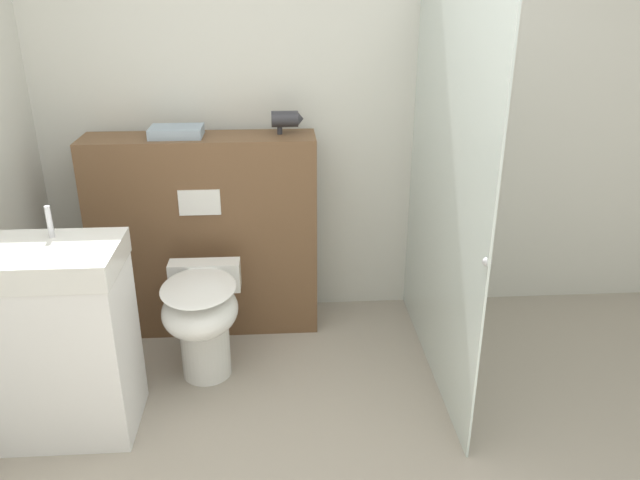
# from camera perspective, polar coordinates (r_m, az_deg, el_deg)

# --- Properties ---
(wall_back) EXTENTS (8.00, 0.06, 2.50)m
(wall_back) POSITION_cam_1_polar(r_m,az_deg,el_deg) (3.60, -2.81, 12.17)
(wall_back) COLOR silver
(wall_back) RESTS_ON ground_plane
(partition_panel) EXTENTS (1.25, 0.30, 1.14)m
(partition_panel) POSITION_cam_1_polar(r_m,az_deg,el_deg) (3.59, -10.40, 0.41)
(partition_panel) COLOR brown
(partition_panel) RESTS_ON ground_plane
(shower_glass) EXTENTS (0.04, 1.44, 1.92)m
(shower_glass) POSITION_cam_1_polar(r_m,az_deg,el_deg) (3.05, 11.19, 4.11)
(shower_glass) COLOR silver
(shower_glass) RESTS_ON ground_plane
(toilet) EXTENTS (0.37, 0.55, 0.56)m
(toilet) POSITION_cam_1_polar(r_m,az_deg,el_deg) (3.19, -10.72, -6.85)
(toilet) COLOR white
(toilet) RESTS_ON ground_plane
(sink_vanity) EXTENTS (0.60, 0.43, 1.04)m
(sink_vanity) POSITION_cam_1_polar(r_m,az_deg,el_deg) (2.99, -22.63, -8.51)
(sink_vanity) COLOR white
(sink_vanity) RESTS_ON ground_plane
(hair_drier) EXTENTS (0.17, 0.09, 0.12)m
(hair_drier) POSITION_cam_1_polar(r_m,az_deg,el_deg) (3.39, -3.08, 10.96)
(hair_drier) COLOR #2D2D33
(hair_drier) RESTS_ON partition_panel
(folded_towel) EXTENTS (0.27, 0.19, 0.05)m
(folded_towel) POSITION_cam_1_polar(r_m,az_deg,el_deg) (3.42, -12.99, 9.62)
(folded_towel) COLOR #8C9EAD
(folded_towel) RESTS_ON partition_panel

